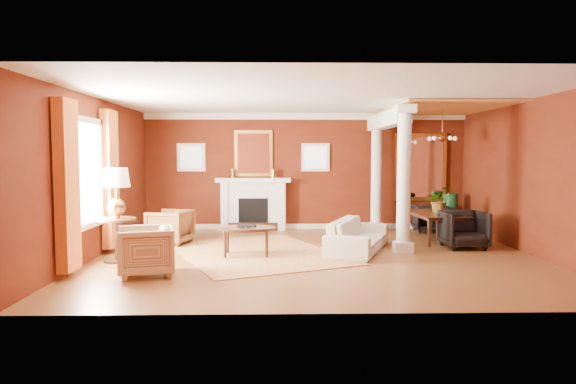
{
  "coord_description": "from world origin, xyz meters",
  "views": [
    {
      "loc": [
        -0.71,
        -9.38,
        1.86
      ],
      "look_at": [
        -0.5,
        0.42,
        1.15
      ],
      "focal_mm": 32.0,
      "sensor_mm": 36.0,
      "label": 1
    }
  ],
  "objects_px": {
    "armchair_leopard": "(170,225)",
    "dining_table": "(435,218)",
    "sofa": "(358,230)",
    "armchair_stripe": "(146,248)",
    "coffee_table": "(247,230)",
    "side_table": "(116,198)"
  },
  "relations": [
    {
      "from": "armchair_leopard",
      "to": "coffee_table",
      "type": "distance_m",
      "value": 2.09
    },
    {
      "from": "armchair_leopard",
      "to": "dining_table",
      "type": "bearing_deg",
      "value": 110.06
    },
    {
      "from": "armchair_stripe",
      "to": "coffee_table",
      "type": "height_order",
      "value": "armchair_stripe"
    },
    {
      "from": "sofa",
      "to": "armchair_stripe",
      "type": "distance_m",
      "value": 4.06
    },
    {
      "from": "side_table",
      "to": "dining_table",
      "type": "distance_m",
      "value": 6.61
    },
    {
      "from": "sofa",
      "to": "side_table",
      "type": "relative_size",
      "value": 1.29
    },
    {
      "from": "sofa",
      "to": "armchair_stripe",
      "type": "relative_size",
      "value": 2.51
    },
    {
      "from": "sofa",
      "to": "armchair_stripe",
      "type": "height_order",
      "value": "armchair_stripe"
    },
    {
      "from": "sofa",
      "to": "coffee_table",
      "type": "xyz_separation_m",
      "value": [
        -2.12,
        -0.4,
        0.08
      ]
    },
    {
      "from": "coffee_table",
      "to": "side_table",
      "type": "height_order",
      "value": "side_table"
    },
    {
      "from": "armchair_leopard",
      "to": "dining_table",
      "type": "relative_size",
      "value": 0.46
    },
    {
      "from": "armchair_stripe",
      "to": "dining_table",
      "type": "height_order",
      "value": "dining_table"
    },
    {
      "from": "sofa",
      "to": "coffee_table",
      "type": "relative_size",
      "value": 1.98
    },
    {
      "from": "armchair_stripe",
      "to": "coffee_table",
      "type": "distance_m",
      "value": 2.1
    },
    {
      "from": "armchair_leopard",
      "to": "dining_table",
      "type": "xyz_separation_m",
      "value": [
        5.68,
        0.39,
        0.08
      ]
    },
    {
      "from": "armchair_leopard",
      "to": "armchair_stripe",
      "type": "relative_size",
      "value": 0.95
    },
    {
      "from": "armchair_stripe",
      "to": "dining_table",
      "type": "xyz_separation_m",
      "value": [
        5.48,
        3.14,
        0.06
      ]
    },
    {
      "from": "side_table",
      "to": "sofa",
      "type": "bearing_deg",
      "value": 11.15
    },
    {
      "from": "armchair_stripe",
      "to": "side_table",
      "type": "xyz_separation_m",
      "value": [
        -0.76,
        1.05,
        0.7
      ]
    },
    {
      "from": "dining_table",
      "to": "coffee_table",
      "type": "bearing_deg",
      "value": 107.9
    },
    {
      "from": "coffee_table",
      "to": "side_table",
      "type": "bearing_deg",
      "value": -168.44
    },
    {
      "from": "dining_table",
      "to": "sofa",
      "type": "bearing_deg",
      "value": 118.94
    }
  ]
}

